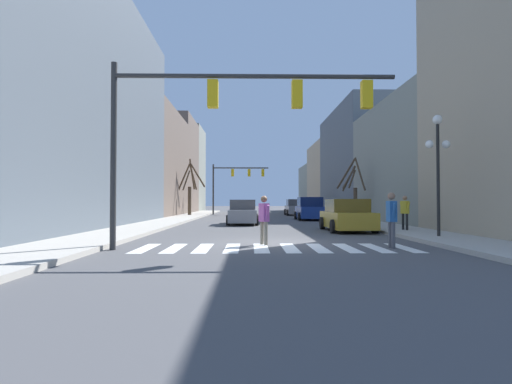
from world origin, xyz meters
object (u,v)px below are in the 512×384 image
object	(u,v)px
car_driving_away_lane	(243,213)
pedestrian_on_left_sidewalk	(405,210)
traffic_signal_near	(225,108)
pedestrian_waiting_at_curb	(392,215)
pedestrian_crossing_street	(264,216)
street_lamp_right_corner	(438,150)
car_parked_right_mid	(347,216)
street_tree_left_near	(353,189)
car_parked_left_mid	(295,208)
street_tree_right_far	(191,188)
traffic_signal_far	(234,177)
car_at_intersection	(310,209)

from	to	relation	value
car_driving_away_lane	pedestrian_on_left_sidewalk	distance (m)	10.62
car_driving_away_lane	traffic_signal_near	bearing A→B (deg)	-1.34
pedestrian_waiting_at_curb	pedestrian_crossing_street	size ratio (longest dim) A/B	1.06
street_lamp_right_corner	car_parked_right_mid	world-z (taller)	street_lamp_right_corner
pedestrian_on_left_sidewalk	street_tree_left_near	xyz separation A→B (m)	(0.17, 9.83, 1.24)
car_parked_left_mid	car_parked_right_mid	world-z (taller)	car_parked_left_mid
pedestrian_on_left_sidewalk	street_tree_right_far	xyz separation A→B (m)	(-13.05, 21.28, 1.77)
street_lamp_right_corner	car_parked_left_mid	distance (m)	28.16
pedestrian_waiting_at_curb	street_tree_left_near	size ratio (longest dim) A/B	0.39
car_parked_right_mid	street_tree_right_far	distance (m)	22.79
car_driving_away_lane	car_parked_right_mid	bearing A→B (deg)	40.32
pedestrian_on_left_sidewalk	traffic_signal_far	bearing A→B (deg)	0.89
traffic_signal_far	pedestrian_crossing_street	size ratio (longest dim) A/B	3.84
car_driving_away_lane	car_parked_right_mid	distance (m)	8.07
pedestrian_on_left_sidewalk	street_tree_left_near	world-z (taller)	street_tree_left_near
pedestrian_waiting_at_curb	car_at_intersection	bearing A→B (deg)	-179.08
car_at_intersection	pedestrian_waiting_at_curb	world-z (taller)	car_at_intersection
pedestrian_crossing_street	car_parked_left_mid	bearing A→B (deg)	-34.09
street_lamp_right_corner	car_driving_away_lane	bearing A→B (deg)	125.36
street_lamp_right_corner	pedestrian_on_left_sidewalk	xyz separation A→B (m)	(0.02, 3.32, -2.32)
car_parked_left_mid	street_lamp_right_corner	bearing A→B (deg)	-175.28
car_driving_away_lane	street_tree_right_far	size ratio (longest dim) A/B	0.84
car_at_intersection	street_tree_left_near	world-z (taller)	street_tree_left_near
car_parked_right_mid	pedestrian_waiting_at_curb	world-z (taller)	pedestrian_waiting_at_curb
car_driving_away_lane	street_tree_right_far	distance (m)	15.06
pedestrian_on_left_sidewalk	street_tree_right_far	distance (m)	25.02
car_at_intersection	car_parked_left_mid	distance (m)	11.46
traffic_signal_far	street_lamp_right_corner	xyz separation A→B (m)	(8.89, -30.11, -0.80)
traffic_signal_far	street_lamp_right_corner	bearing A→B (deg)	-73.55
traffic_signal_near	car_driving_away_lane	size ratio (longest dim) A/B	1.83
street_lamp_right_corner	car_at_intersection	bearing A→B (deg)	98.27
street_tree_left_near	pedestrian_waiting_at_curb	bearing A→B (deg)	-100.48
traffic_signal_far	pedestrian_waiting_at_curb	world-z (taller)	traffic_signal_far
traffic_signal_near	pedestrian_waiting_at_curb	xyz separation A→B (m)	(5.20, 0.35, -3.26)
car_parked_left_mid	pedestrian_crossing_street	size ratio (longest dim) A/B	2.86
car_driving_away_lane	car_at_intersection	distance (m)	7.77
car_driving_away_lane	car_parked_right_mid	world-z (taller)	car_parked_right_mid
traffic_signal_near	pedestrian_on_left_sidewalk	world-z (taller)	traffic_signal_near
street_lamp_right_corner	street_tree_left_near	xyz separation A→B (m)	(0.19, 13.15, -1.08)
car_parked_right_mid	pedestrian_waiting_at_curb	distance (m)	7.16
car_parked_left_mid	pedestrian_waiting_at_curb	bearing A→B (deg)	179.23
car_driving_away_lane	car_parked_left_mid	size ratio (longest dim) A/B	1.00
street_lamp_right_corner	pedestrian_on_left_sidewalk	size ratio (longest dim) A/B	2.92
car_parked_left_mid	pedestrian_on_left_sidewalk	distance (m)	24.74
pedestrian_on_left_sidewalk	pedestrian_crossing_street	distance (m)	8.31
traffic_signal_near	street_tree_right_far	world-z (taller)	street_tree_right_far
traffic_signal_near	pedestrian_crossing_street	bearing A→B (deg)	47.43
car_driving_away_lane	street_tree_left_near	world-z (taller)	street_tree_left_near
street_lamp_right_corner	car_at_intersection	xyz separation A→B (m)	(-2.40, 16.48, -2.56)
street_lamp_right_corner	car_driving_away_lane	distance (m)	13.40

